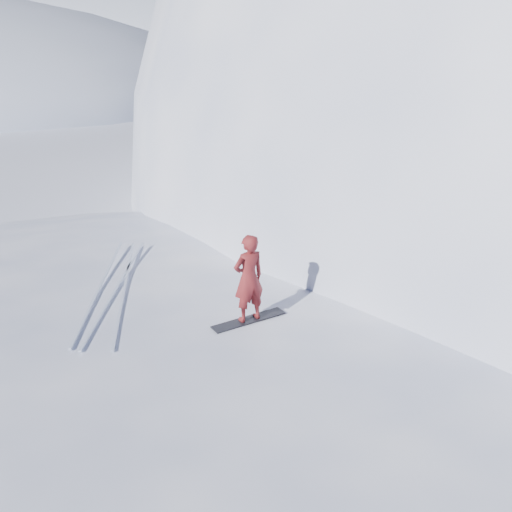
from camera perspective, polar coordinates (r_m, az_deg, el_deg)
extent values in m
ellipsoid|color=white|center=(13.57, -3.60, -15.67)|extent=(36.00, 28.00, 4.80)
ellipsoid|color=white|center=(29.43, 21.37, 4.04)|extent=(28.00, 24.00, 18.00)
ellipsoid|color=white|center=(125.53, -11.98, 17.66)|extent=(140.00, 90.00, 36.00)
ellipsoid|color=white|center=(16.73, -11.58, -8.21)|extent=(7.00, 6.30, 1.00)
ellipsoid|color=white|center=(14.58, 21.89, -14.47)|extent=(4.00, 3.60, 0.60)
cube|color=black|center=(12.34, -0.72, -6.40)|extent=(1.50, 1.35, 0.03)
imported|color=maroon|center=(11.91, -0.74, -2.25)|extent=(0.83, 0.81, 1.93)
cube|color=silver|center=(14.46, -15.28, -2.78)|extent=(1.29, 5.89, 0.04)
cube|color=silver|center=(14.29, -13.70, -2.91)|extent=(0.87, 5.95, 0.04)
cube|color=silver|center=(14.22, -13.00, -2.97)|extent=(1.76, 5.77, 0.04)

